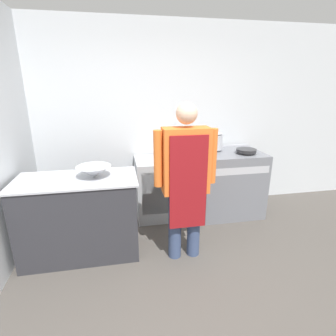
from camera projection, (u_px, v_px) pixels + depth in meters
name	position (u px, v px, depth m)	size (l,w,h in m)	color
ground_plane	(184.00, 319.00, 2.16)	(14.00, 14.00, 0.00)	#4C4742
wall_back	(149.00, 120.00, 3.81)	(8.00, 0.05, 2.70)	silver
prep_counter	(80.00, 216.00, 2.90)	(1.28, 0.65, 0.90)	#2D2D33
stove	(228.00, 182.00, 3.86)	(0.90, 0.73, 0.95)	slate
fridge_unit	(161.00, 188.00, 3.78)	(0.72, 0.62, 0.85)	#A8ADB2
person_cook	(186.00, 175.00, 2.68)	(0.65, 0.24, 1.69)	#38476B
mixing_bowl	(94.00, 172.00, 2.79)	(0.37, 0.37, 0.12)	#B2B5BC
stock_pot	(214.00, 141.00, 3.76)	(0.24, 0.24, 0.25)	#B2B5BC
saute_pan	(246.00, 151.00, 3.63)	(0.27, 0.27, 0.05)	#262628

